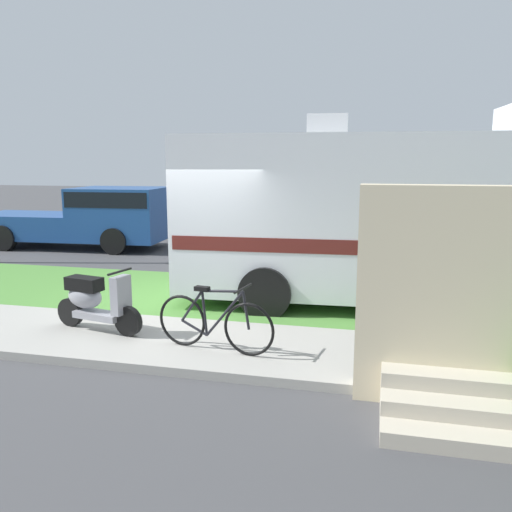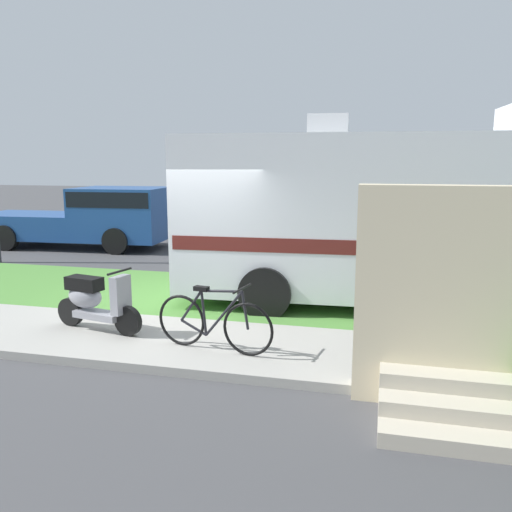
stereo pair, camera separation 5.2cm
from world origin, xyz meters
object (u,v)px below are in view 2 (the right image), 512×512
at_px(motorhome_rv, 395,214).
at_px(pickup_truck_far, 381,212).
at_px(scooter, 95,300).
at_px(pickup_truck_near, 93,216).
at_px(bicycle, 214,322).
at_px(bottle_green, 431,353).

distance_m(motorhome_rv, pickup_truck_far, 7.61).
height_order(scooter, pickup_truck_near, pickup_truck_near).
bearing_deg(scooter, bicycle, -11.36).
relative_size(motorhome_rv, scooter, 4.90).
xyz_separation_m(pickup_truck_far, bottle_green, (0.76, -10.56, -0.74)).
bearing_deg(pickup_truck_far, bicycle, -100.80).
bearing_deg(motorhome_rv, scooter, -147.27).
height_order(bicycle, pickup_truck_near, pickup_truck_near).
xyz_separation_m(scooter, pickup_truck_near, (-4.37, 7.36, 0.40)).
bearing_deg(bicycle, pickup_truck_near, 129.40).
bearing_deg(bicycle, scooter, 168.64).
relative_size(scooter, pickup_truck_far, 0.28).
bearing_deg(pickup_truck_far, bottle_green, -85.91).
height_order(scooter, bicycle, scooter).
xyz_separation_m(pickup_truck_near, bottle_green, (9.19, -7.55, -0.73)).
bearing_deg(bottle_green, pickup_truck_near, 140.60).
bearing_deg(bicycle, pickup_truck_far, 79.20).
xyz_separation_m(bicycle, pickup_truck_near, (-6.38, 7.77, 0.46)).
xyz_separation_m(motorhome_rv, scooter, (-4.36, -2.80, -1.12)).
relative_size(bicycle, pickup_truck_far, 0.31).
bearing_deg(scooter, pickup_truck_near, 120.68).
relative_size(scooter, bottle_green, 5.11).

